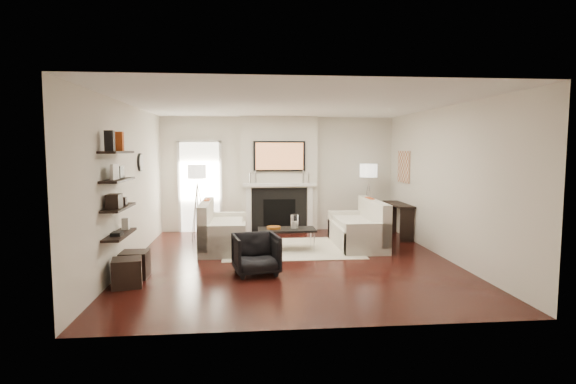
{
  "coord_description": "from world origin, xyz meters",
  "views": [
    {
      "loc": [
        -0.78,
        -7.66,
        1.95
      ],
      "look_at": [
        0.0,
        0.6,
        1.15
      ],
      "focal_mm": 28.0,
      "sensor_mm": 36.0,
      "label": 1
    }
  ],
  "objects": [
    {
      "name": "mantel_shelf",
      "position": [
        0.0,
        2.69,
        1.12
      ],
      "size": [
        1.7,
        0.18,
        0.07
      ],
      "primitive_type": "cube",
      "color": "white",
      "rests_on": "chimney_breast"
    },
    {
      "name": "candlestick_l_short",
      "position": [
        -0.68,
        2.7,
        1.27
      ],
      "size": [
        0.04,
        0.04,
        0.24
      ],
      "primitive_type": "cylinder",
      "color": "silver",
      "rests_on": "mantel_shelf"
    },
    {
      "name": "loveseat_right_base",
      "position": [
        1.44,
        1.07,
        0.21
      ],
      "size": [
        0.85,
        1.8,
        0.42
      ],
      "primitive_type": "cube",
      "color": "beige",
      "rests_on": "floor"
    },
    {
      "name": "lamp_right_post",
      "position": [
        2.05,
        2.48,
        0.6
      ],
      "size": [
        0.02,
        0.02,
        1.2
      ],
      "primitive_type": "cylinder",
      "color": "silver",
      "rests_on": "floor"
    },
    {
      "name": "coffee_leg_ne",
      "position": [
        0.5,
        0.61,
        0.19
      ],
      "size": [
        0.02,
        0.02,
        0.38
      ],
      "primitive_type": "cylinder",
      "color": "silver",
      "rests_on": "floor"
    },
    {
      "name": "hurricane_candle",
      "position": [
        0.15,
        0.83,
        0.5
      ],
      "size": [
        0.09,
        0.09,
        0.14
      ],
      "primitive_type": "cylinder",
      "color": "white",
      "rests_on": "coffee_table"
    },
    {
      "name": "tv_body",
      "position": [
        0.0,
        2.71,
        1.78
      ],
      "size": [
        1.2,
        0.06,
        0.7
      ],
      "primitive_type": "cube",
      "color": "black",
      "rests_on": "chimney_breast"
    },
    {
      "name": "mantel_pilaster_l",
      "position": [
        -0.72,
        2.71,
        0.55
      ],
      "size": [
        0.12,
        0.08,
        1.1
      ],
      "primitive_type": "cube",
      "color": "white",
      "rests_on": "floor"
    },
    {
      "name": "decor_box_tall",
      "position": [
        -2.62,
        -0.66,
        0.81
      ],
      "size": [
        0.1,
        0.1,
        0.18
      ],
      "primitive_type": "cube",
      "color": "white",
      "rests_on": "shelf_bottom"
    },
    {
      "name": "hallway_panel",
      "position": [
        -1.85,
        2.98,
        1.05
      ],
      "size": [
        0.9,
        0.02,
        2.1
      ],
      "primitive_type": "cube",
      "color": "white",
      "rests_on": "floor"
    },
    {
      "name": "pillow_left_orange",
      "position": [
        -1.56,
        1.39,
        0.73
      ],
      "size": [
        0.1,
        0.42,
        0.42
      ],
      "primitive_type": "cube",
      "color": "#B54416",
      "rests_on": "loveseat_left_cushion"
    },
    {
      "name": "door_trim_top",
      "position": [
        -1.85,
        2.96,
        2.13
      ],
      "size": [
        1.02,
        0.06,
        0.06
      ],
      "primitive_type": "cube",
      "color": "white",
      "rests_on": "wall_back"
    },
    {
      "name": "door_trim_r",
      "position": [
        -1.37,
        2.96,
        1.05
      ],
      "size": [
        0.06,
        0.06,
        2.16
      ],
      "primitive_type": "cube",
      "color": "white",
      "rests_on": "floor"
    },
    {
      "name": "loveseat_left_arm_s",
      "position": [
        -1.22,
        1.9,
        0.3
      ],
      "size": [
        0.85,
        0.18,
        0.6
      ],
      "primitive_type": "cube",
      "color": "beige",
      "rests_on": "floor"
    },
    {
      "name": "console_leg_n",
      "position": [
        2.57,
        1.33,
        0.35
      ],
      "size": [
        0.3,
        0.04,
        0.71
      ],
      "primitive_type": "cube",
      "color": "black",
      "rests_on": "floor"
    },
    {
      "name": "decor_books",
      "position": [
        -2.62,
        -1.15,
        0.74
      ],
      "size": [
        0.14,
        0.2,
        0.05
      ],
      "primitive_type": "cube",
      "color": "black",
      "rests_on": "shelf_bottom"
    },
    {
      "name": "console_leg_s",
      "position": [
        2.57,
        2.43,
        0.35
      ],
      "size": [
        0.3,
        0.04,
        0.71
      ],
      "primitive_type": "cube",
      "color": "black",
      "rests_on": "floor"
    },
    {
      "name": "chimney_breast",
      "position": [
        0.0,
        2.88,
        1.35
      ],
      "size": [
        1.8,
        0.25,
        2.7
      ],
      "primitive_type": "cube",
      "color": "silver",
      "rests_on": "floor"
    },
    {
      "name": "lamp_left_leg_c",
      "position": [
        -1.91,
        2.24,
        0.6
      ],
      "size": [
        0.14,
        0.22,
        1.23
      ],
      "primitive_type": "cylinder",
      "rotation": [
        0.18,
        0.0,
        2.62
      ],
      "color": "silver",
      "rests_on": "floor"
    },
    {
      "name": "coffee_leg_sw",
      "position": [
        -0.5,
        1.05,
        0.19
      ],
      "size": [
        0.02,
        0.02,
        0.38
      ],
      "primitive_type": "cylinder",
      "color": "silver",
      "rests_on": "floor"
    },
    {
      "name": "clock_face",
      "position": [
        -2.71,
        0.9,
        1.7
      ],
      "size": [
        0.01,
        0.29,
        0.29
      ],
      "primitive_type": "cylinder",
      "rotation": [
        0.0,
        1.57,
        0.0
      ],
      "color": "white",
      "rests_on": "clock_rim"
    },
    {
      "name": "door_trim_l",
      "position": [
        -2.33,
        2.96,
        1.05
      ],
      "size": [
        0.06,
        0.06,
        2.16
      ],
      "primitive_type": "cube",
      "color": "white",
      "rests_on": "floor"
    },
    {
      "name": "lamp_left_leg_b",
      "position": [
        -1.91,
        2.44,
        0.6
      ],
      "size": [
        0.14,
        0.22,
        1.23
      ],
      "primitive_type": "cylinder",
      "rotation": [
        0.18,
        0.0,
        0.52
      ],
      "color": "silver",
      "rests_on": "floor"
    },
    {
      "name": "room_envelope",
      "position": [
        0.0,
        0.0,
        1.35
      ],
      "size": [
        6.0,
        6.0,
        6.0
      ],
      "color": "black",
      "rests_on": "ground"
    },
    {
      "name": "lamp_right_shade",
      "position": [
        2.05,
        2.48,
        1.45
      ],
      "size": [
        0.4,
        0.4,
        0.3
      ],
      "primitive_type": "cylinder",
      "color": "white",
      "rests_on": "lamp_right_post"
    },
    {
      "name": "decor_frame_a",
      "position": [
        -2.62,
        -1.14,
        1.63
      ],
      "size": [
        0.04,
        0.3,
        0.22
      ],
      "primitive_type": "cube",
      "color": "white",
      "rests_on": "shelf_upper"
    },
    {
      "name": "coffee_leg_se",
      "position": [
        0.5,
        1.05,
        0.19
      ],
      "size": [
        0.02,
        0.02,
        0.38
      ],
      "primitive_type": "cylinder",
      "color": "silver",
      "rests_on": "floor"
    },
    {
      "name": "shelf_lower",
      "position": [
        -2.62,
        -1.0,
        1.1
      ],
      "size": [
        0.25,
        1.0,
        0.04
      ],
      "primitive_type": "cube",
      "color": "black",
      "rests_on": "wall_left"
    },
    {
      "name": "copper_bowl",
      "position": [
        -0.25,
        0.83,
        0.45
      ],
      "size": [
        0.27,
        0.27,
        0.05
      ],
      "primitive_type": "cylinder",
      "color": "#C36B20",
      "rests_on": "coffee_table"
    },
    {
      "name": "hurricane_glass",
      "position": [
        0.15,
        0.83,
        0.56
      ],
      "size": [
        0.15,
        0.15,
        0.27
      ],
      "primitive_type": "cylinder",
      "color": "white",
      "rests_on": "coffee_table"
    },
    {
      "name": "coffee_leg_nw",
      "position": [
        -0.5,
        0.61,
        0.19
      ],
      "size": [
        0.02,
        0.02,
        0.38
      ],
      "primitive_type": "cylinder",
      "color": "silver",
      "rests_on": "floor"
    },
    {
      "name": "candlestick_r_tall",
      "position": [
        0.55,
        2.7,
        1.3
      ],
      "size": [
        0.04,
        0.04,
        0.3
      ],
      "primitive_type": "cylinder",
      "color": "silver",
      "rests_on": "mantel_shelf"
    },
    {
      "name": "loveseat_right_arm_n",
      "position": [
        1.44,
        0.26,
        0.3
      ],
      "size": [
        0.85,
        0.18,
        0.6
      ],
      "primitive_type": "cube",
      "color": "beige",
      "rests_on": "floor"
    },
    {
      "name": "loveseat_left_cushion",
      "position": [
        -1.17,
        1.09,
        0.47
      ],
      "size": [
        0.63,
        1.44,
        0.1
      ],
      "primitive_type": "cube",
      "color": "beige",
      "rests_on": "loveseat_left_base"
    },
    {
      "name": "coffee_table",
      "position": [
        -0.0,
        0.83,
        0.4
      ],
      "size": [
        1.1,
        0.55,
        0.04
      ],
      "primitive_type": "cube",
      "color": "black",
      "rests_on": "floor"
    },
    {
      "name": "decor_frame_b",
      "position": [
        -2.62,
        -0.82,
        1.61
      ],
      "size": [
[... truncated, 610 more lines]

